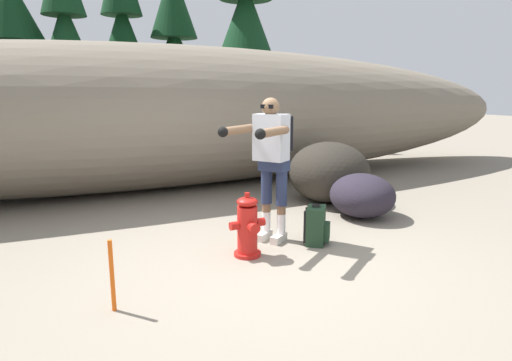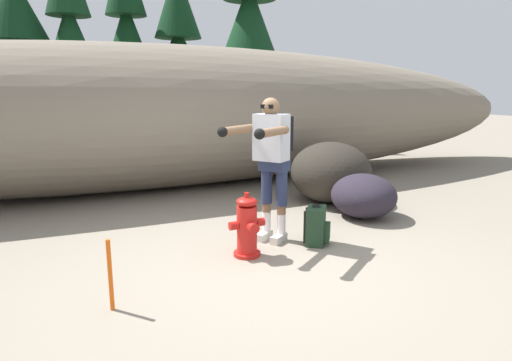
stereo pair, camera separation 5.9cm
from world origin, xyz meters
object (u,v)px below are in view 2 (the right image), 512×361
at_px(utility_worker, 271,152).
at_px(survey_stake, 110,275).
at_px(fire_hydrant, 247,227).
at_px(spare_backpack, 316,226).
at_px(boulder_large, 331,172).
at_px(boulder_mid, 364,196).

distance_m(utility_worker, survey_stake, 2.26).
height_order(fire_hydrant, survey_stake, fire_hydrant).
height_order(spare_backpack, survey_stake, survey_stake).
bearing_deg(fire_hydrant, boulder_large, 35.73).
height_order(fire_hydrant, spare_backpack, fire_hydrant).
distance_m(boulder_mid, survey_stake, 3.78).
xyz_separation_m(boulder_large, survey_stake, (-3.65, -2.16, -0.18)).
distance_m(boulder_large, survey_stake, 4.25).
distance_m(boulder_large, boulder_mid, 0.94).
height_order(fire_hydrant, boulder_large, boulder_large).
bearing_deg(utility_worker, spare_backpack, 110.06).
xyz_separation_m(fire_hydrant, utility_worker, (0.44, 0.30, 0.75)).
bearing_deg(boulder_mid, utility_worker, -168.17).
relative_size(utility_worker, boulder_large, 1.30).
xyz_separation_m(fire_hydrant, boulder_large, (2.17, 1.56, 0.16)).
relative_size(fire_hydrant, boulder_mid, 0.70).
distance_m(spare_backpack, survey_stake, 2.43).
xyz_separation_m(utility_worker, boulder_mid, (1.65, 0.34, -0.76)).
bearing_deg(boulder_mid, fire_hydrant, -162.85).
bearing_deg(survey_stake, fire_hydrant, 22.11).
xyz_separation_m(fire_hydrant, boulder_mid, (2.09, 0.65, -0.01)).
bearing_deg(fire_hydrant, boulder_mid, 17.15).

